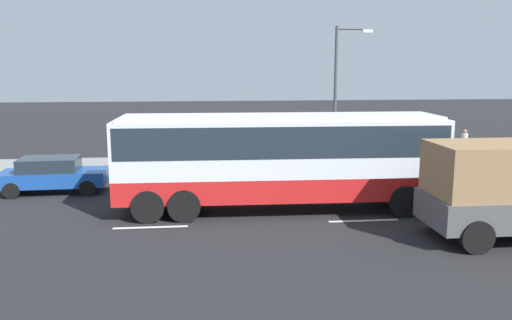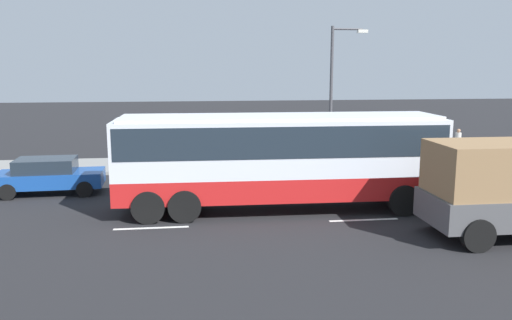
{
  "view_description": "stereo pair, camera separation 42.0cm",
  "coord_description": "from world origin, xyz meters",
  "px_view_note": "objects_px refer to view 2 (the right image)",
  "views": [
    {
      "loc": [
        -4.65,
        -18.76,
        5.16
      ],
      "look_at": [
        -2.78,
        -0.85,
        1.92
      ],
      "focal_mm": 36.84,
      "sensor_mm": 36.0,
      "label": 1
    },
    {
      "loc": [
        -5.07,
        -18.71,
        5.16
      ],
      "look_at": [
        -2.78,
        -0.85,
        1.92
      ],
      "focal_mm": 36.84,
      "sensor_mm": 36.0,
      "label": 2
    }
  ],
  "objects_px": {
    "coach_bus": "(280,152)",
    "street_lamp": "(335,86)",
    "pedestrian_near_curb": "(373,145)",
    "pedestrian_at_crossing": "(458,141)",
    "car_blue_saloon": "(49,175)"
  },
  "relations": [
    {
      "from": "pedestrian_near_curb",
      "to": "pedestrian_at_crossing",
      "type": "height_order",
      "value": "pedestrian_near_curb"
    },
    {
      "from": "coach_bus",
      "to": "street_lamp",
      "type": "xyz_separation_m",
      "value": [
        4.14,
        7.75,
        2.02
      ]
    },
    {
      "from": "car_blue_saloon",
      "to": "coach_bus",
      "type": "bearing_deg",
      "value": -24.65
    },
    {
      "from": "car_blue_saloon",
      "to": "pedestrian_near_curb",
      "type": "xyz_separation_m",
      "value": [
        15.12,
        4.06,
        0.34
      ]
    },
    {
      "from": "pedestrian_near_curb",
      "to": "car_blue_saloon",
      "type": "bearing_deg",
      "value": -148.94
    },
    {
      "from": "car_blue_saloon",
      "to": "pedestrian_at_crossing",
      "type": "bearing_deg",
      "value": 12.59
    },
    {
      "from": "car_blue_saloon",
      "to": "street_lamp",
      "type": "bearing_deg",
      "value": 15.07
    },
    {
      "from": "coach_bus",
      "to": "car_blue_saloon",
      "type": "distance_m",
      "value": 9.71
    },
    {
      "from": "coach_bus",
      "to": "street_lamp",
      "type": "height_order",
      "value": "street_lamp"
    },
    {
      "from": "car_blue_saloon",
      "to": "street_lamp",
      "type": "height_order",
      "value": "street_lamp"
    },
    {
      "from": "pedestrian_at_crossing",
      "to": "street_lamp",
      "type": "bearing_deg",
      "value": -32.91
    },
    {
      "from": "coach_bus",
      "to": "car_blue_saloon",
      "type": "relative_size",
      "value": 2.73
    },
    {
      "from": "pedestrian_at_crossing",
      "to": "coach_bus",
      "type": "bearing_deg",
      "value": -5.42
    },
    {
      "from": "pedestrian_at_crossing",
      "to": "street_lamp",
      "type": "height_order",
      "value": "street_lamp"
    },
    {
      "from": "pedestrian_near_curb",
      "to": "street_lamp",
      "type": "bearing_deg",
      "value": -165.46
    }
  ]
}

